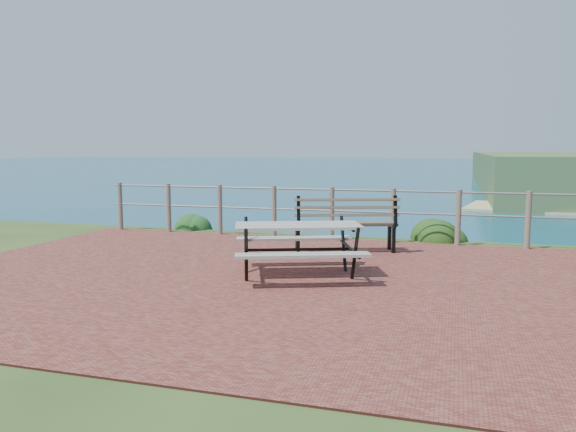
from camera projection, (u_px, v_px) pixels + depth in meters
name	position (u px, v px, depth m)	size (l,w,h in m)	color
ground	(278.00, 279.00, 7.50)	(10.00, 7.00, 0.12)	maroon
ocean	(451.00, 153.00, 197.65)	(1200.00, 1200.00, 0.00)	#14657D
safety_railing	(332.00, 211.00, 10.62)	(9.40, 0.10, 1.00)	#6B5B4C
picnic_table	(298.00, 244.00, 7.58)	(1.81, 1.38, 0.71)	#9F998E
park_bench	(345.00, 215.00, 9.35)	(1.76, 0.97, 0.97)	brown
shrub_lip_west	(202.00, 228.00, 12.38)	(0.71, 0.71, 0.43)	#1D4E1E
shrub_lip_east	(439.00, 240.00, 10.74)	(0.88, 0.88, 0.66)	#123C12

